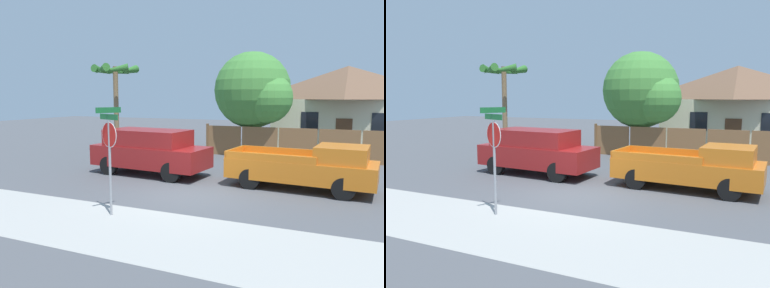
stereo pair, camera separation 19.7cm
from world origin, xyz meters
The scene contains 9 objects.
ground_plane centered at (0.00, 0.00, 0.00)m, with size 80.00×80.00×0.00m, color #4C4F54.
sidewalk_strip centered at (0.00, -3.60, 0.00)m, with size 36.00×3.20×0.01m.
wooden_fence centered at (4.23, 8.76, 0.82)m, with size 14.20×0.12×1.74m.
house centered at (4.28, 15.75, 2.73)m, with size 9.31×7.09×5.26m.
oak_tree centered at (-0.31, 9.68, 3.53)m, with size 4.50×4.29×5.77m.
palm_tree centered at (-7.69, 6.85, 4.33)m, with size 2.51×2.71×5.06m.
red_suv centered at (-2.86, 2.37, 1.02)m, with size 5.03×2.32×1.89m.
orange_pickup centered at (3.46, 2.36, 0.80)m, with size 5.13×2.31×1.61m.
stop_sign centered at (-1.05, -2.81, 1.98)m, with size 0.80×0.72×2.96m.
Camera 2 is at (5.23, -10.94, 3.22)m, focal length 35.00 mm.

